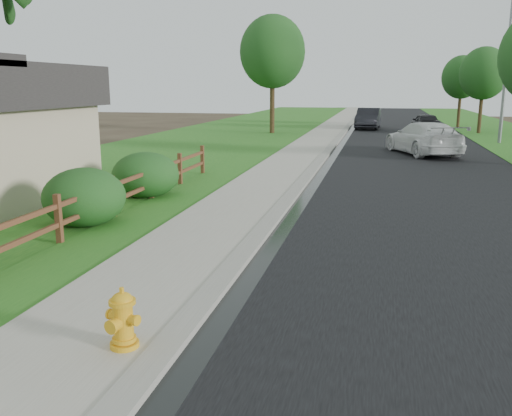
% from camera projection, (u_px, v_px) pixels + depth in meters
% --- Properties ---
extents(ground, '(120.00, 120.00, 0.00)m').
position_uv_depth(ground, '(88.00, 403.00, 5.77)').
color(ground, '#3A2D20').
extents(road, '(8.00, 90.00, 0.02)m').
position_uv_depth(road, '(404.00, 134.00, 38.07)').
color(road, black).
rests_on(road, ground).
extents(curb, '(0.40, 90.00, 0.12)m').
position_uv_depth(curb, '(344.00, 132.00, 38.97)').
color(curb, gray).
rests_on(curb, ground).
extents(wet_gutter, '(0.50, 90.00, 0.00)m').
position_uv_depth(wet_gutter, '(349.00, 132.00, 38.90)').
color(wet_gutter, black).
rests_on(wet_gutter, road).
extents(sidewalk, '(2.20, 90.00, 0.10)m').
position_uv_depth(sidewalk, '(326.00, 132.00, 39.25)').
color(sidewalk, '#9B9687').
rests_on(sidewalk, ground).
extents(grass_strip, '(1.60, 90.00, 0.06)m').
position_uv_depth(grass_strip, '(300.00, 131.00, 39.66)').
color(grass_strip, '#22621C').
rests_on(grass_strip, ground).
extents(lawn_near, '(9.00, 90.00, 0.04)m').
position_uv_depth(lawn_near, '(231.00, 130.00, 40.79)').
color(lawn_near, '#22621C').
rests_on(lawn_near, ground).
extents(verge_far, '(6.00, 90.00, 0.04)m').
position_uv_depth(verge_far, '(510.00, 135.00, 36.58)').
color(verge_far, '#22621C').
rests_on(verge_far, ground).
extents(ranch_fence, '(0.12, 16.92, 1.10)m').
position_uv_depth(ranch_fence, '(88.00, 205.00, 12.50)').
color(ranch_fence, '#4F331A').
rests_on(ranch_fence, ground).
extents(fire_hydrant, '(0.52, 0.42, 0.79)m').
position_uv_depth(fire_hydrant, '(123.00, 320.00, 6.72)').
color(fire_hydrant, gold).
rests_on(fire_hydrant, sidewalk).
extents(white_suv, '(3.95, 5.85, 1.57)m').
position_uv_depth(white_suv, '(423.00, 138.00, 26.39)').
color(white_suv, silver).
rests_on(white_suv, road).
extents(dark_car_mid, '(2.02, 4.21, 1.39)m').
position_uv_depth(dark_car_mid, '(425.00, 123.00, 38.77)').
color(dark_car_mid, black).
rests_on(dark_car_mid, road).
extents(dark_car_far, '(1.98, 4.91, 1.59)m').
position_uv_depth(dark_car_far, '(368.00, 118.00, 42.23)').
color(dark_car_far, black).
rests_on(dark_car_far, road).
extents(streetlight, '(2.20, 0.80, 9.70)m').
position_uv_depth(streetlight, '(505.00, 46.00, 30.43)').
color(streetlight, gray).
rests_on(streetlight, ground).
extents(shrub_c, '(2.12, 2.12, 1.41)m').
position_uv_depth(shrub_c, '(84.00, 197.00, 12.91)').
color(shrub_c, '#214E1B').
rests_on(shrub_c, ground).
extents(shrub_d, '(2.49, 2.49, 1.37)m').
position_uv_depth(shrub_d, '(146.00, 175.00, 16.26)').
color(shrub_d, '#214E1B').
rests_on(shrub_d, ground).
extents(tree_mid_left, '(4.51, 4.51, 8.06)m').
position_uv_depth(tree_mid_left, '(273.00, 52.00, 37.14)').
color(tree_mid_left, '#321E14').
rests_on(tree_mid_left, ground).
extents(tree_mid_right, '(3.28, 3.28, 5.94)m').
position_uv_depth(tree_mid_right, '(484.00, 73.00, 37.30)').
color(tree_mid_right, '#321E14').
rests_on(tree_mid_right, ground).
extents(tree_far_right, '(3.06, 3.06, 5.65)m').
position_uv_depth(tree_far_right, '(462.00, 77.00, 42.50)').
color(tree_far_right, '#321E14').
rests_on(tree_far_right, ground).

